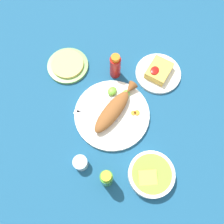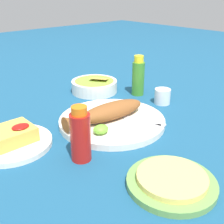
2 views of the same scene
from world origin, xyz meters
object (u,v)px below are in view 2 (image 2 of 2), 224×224
at_px(fork_far, 133,127).
at_px(salt_cup, 163,97).
at_px(main_plate, 112,121).
at_px(side_plate_fries, 12,144).
at_px(tortilla_plate, 171,183).
at_px(fork_near, 139,120).
at_px(fried_fish, 108,112).
at_px(hot_sauce_bottle_green, 138,77).
at_px(hot_sauce_bottle_red, 80,135).
at_px(guacamole_bowl, 94,85).

height_order(fork_far, salt_cup, salt_cup).
bearing_deg(main_plate, side_plate_fries, 164.18).
bearing_deg(main_plate, tortilla_plate, -109.48).
distance_m(fork_near, side_plate_fries, 0.35).
bearing_deg(tortilla_plate, fried_fish, 73.19).
bearing_deg(hot_sauce_bottle_green, hot_sauce_bottle_red, -153.65).
bearing_deg(main_plate, fork_near, -53.20).
xyz_separation_m(fork_far, hot_sauce_bottle_green, (0.24, 0.20, 0.05)).
bearing_deg(side_plate_fries, guacamole_bowl, 22.84).
height_order(hot_sauce_bottle_red, hot_sauce_bottle_green, hot_sauce_bottle_green).
relative_size(fork_far, side_plate_fries, 0.76).
xyz_separation_m(hot_sauce_bottle_green, guacamole_bowl, (-0.10, 0.13, -0.04)).
bearing_deg(guacamole_bowl, side_plate_fries, -157.16).
bearing_deg(hot_sauce_bottle_red, side_plate_fries, 119.70).
height_order(side_plate_fries, tortilla_plate, same).
xyz_separation_m(fork_far, guacamole_bowl, (0.14, 0.33, 0.01)).
height_order(fork_near, side_plate_fries, fork_near).
distance_m(fork_near, hot_sauce_bottle_red, 0.23).
height_order(salt_cup, guacamole_bowl, guacamole_bowl).
relative_size(fried_fish, fork_far, 1.75).
xyz_separation_m(hot_sauce_bottle_red, hot_sauce_bottle_green, (0.42, 0.21, 0.01)).
bearing_deg(main_plate, hot_sauce_bottle_green, 26.28).
relative_size(fried_fish, salt_cup, 4.85).
relative_size(hot_sauce_bottle_green, side_plate_fries, 0.74).
bearing_deg(main_plate, fork_far, -88.49).
xyz_separation_m(fried_fish, fork_near, (0.06, -0.07, -0.02)).
bearing_deg(hot_sauce_bottle_red, guacamole_bowl, 47.00).
height_order(hot_sauce_bottle_green, guacamole_bowl, hot_sauce_bottle_green).
distance_m(fork_near, salt_cup, 0.20).
relative_size(hot_sauce_bottle_red, tortilla_plate, 0.73).
bearing_deg(hot_sauce_bottle_green, salt_cup, -91.39).
xyz_separation_m(fried_fish, salt_cup, (0.25, -0.00, -0.02)).
xyz_separation_m(fried_fish, guacamole_bowl, (0.15, 0.25, -0.02)).
bearing_deg(main_plate, hot_sauce_bottle_red, -153.57).
relative_size(hot_sauce_bottle_red, side_plate_fries, 0.67).
relative_size(hot_sauce_bottle_green, guacamole_bowl, 0.85).
xyz_separation_m(hot_sauce_bottle_green, side_plate_fries, (-0.51, -0.04, -0.06)).
xyz_separation_m(fork_near, salt_cup, (0.19, 0.06, 0.00)).
distance_m(hot_sauce_bottle_green, tortilla_plate, 0.54).
bearing_deg(fork_far, hot_sauce_bottle_red, -138.81).
xyz_separation_m(guacamole_bowl, tortilla_plate, (-0.24, -0.54, -0.02)).
distance_m(main_plate, fork_near, 0.08).
distance_m(fork_far, tortilla_plate, 0.23).
relative_size(salt_cup, side_plate_fries, 0.27).
relative_size(salt_cup, tortilla_plate, 0.30).
relative_size(fork_near, salt_cup, 3.29).
distance_m(hot_sauce_bottle_red, hot_sauce_bottle_green, 0.47).
height_order(fork_far, hot_sauce_bottle_red, hot_sauce_bottle_red).
distance_m(fried_fish, tortilla_plate, 0.31).
bearing_deg(side_plate_fries, tortilla_plate, -65.17).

